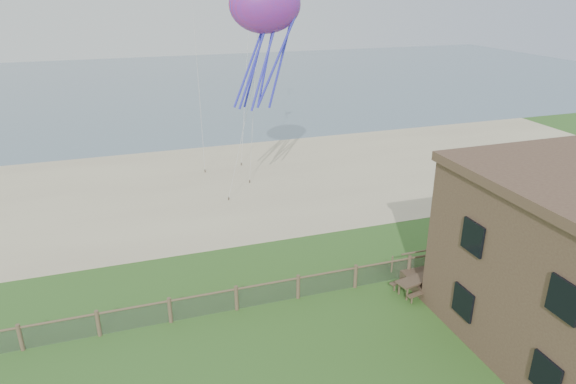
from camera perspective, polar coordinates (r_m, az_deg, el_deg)
name	(u,v)px	position (r m, az deg, el deg)	size (l,w,h in m)	color
ground	(351,383)	(20.77, 7.00, -20.34)	(160.00, 160.00, 0.00)	#386121
sand_beach	(228,184)	(38.96, -6.74, 0.88)	(72.00, 20.00, 0.02)	tan
ocean	(166,85)	(81.21, -13.41, 11.52)	(160.00, 68.00, 0.02)	slate
chainlink_fence	(298,288)	(24.84, 1.13, -10.63)	(36.20, 0.20, 1.25)	brown
motel_deck	(533,261)	(30.64, 25.57, -6.89)	(15.00, 2.00, 0.50)	brown
picnic_table	(415,285)	(26.05, 13.98, -9.99)	(2.01, 1.52, 0.85)	brown
octopus_kite	(266,42)	(30.95, -2.51, 16.34)	(3.85, 2.72, 7.93)	red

